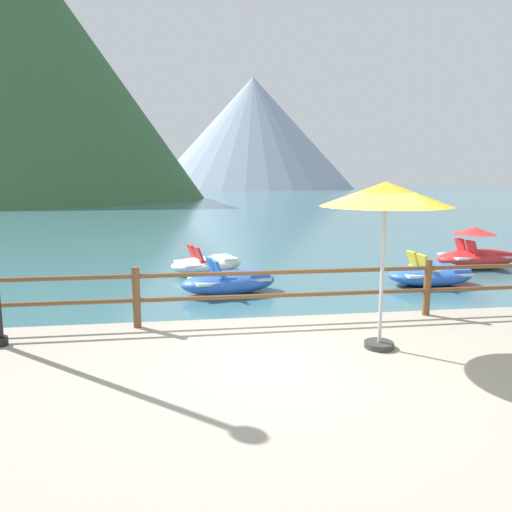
{
  "coord_description": "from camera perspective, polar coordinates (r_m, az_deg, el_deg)",
  "views": [
    {
      "loc": [
        -1.53,
        -5.59,
        2.67
      ],
      "look_at": [
        -0.04,
        5.0,
        0.9
      ],
      "focal_mm": 32.71,
      "sensor_mm": 36.0,
      "label": 1
    }
  ],
  "objects": [
    {
      "name": "pedal_boat_0",
      "position": [
        11.02,
        -3.26,
        -3.13
      ],
      "size": [
        2.5,
        1.7,
        0.86
      ],
      "color": "blue",
      "rests_on": "ground"
    },
    {
      "name": "pedal_boat_3",
      "position": [
        12.69,
        20.55,
        -2.13
      ],
      "size": [
        2.21,
        1.41,
        0.84
      ],
      "color": "blue",
      "rests_on": "ground"
    },
    {
      "name": "pedal_boat_2",
      "position": [
        13.55,
        -6.0,
        -0.97
      ],
      "size": [
        2.44,
        2.0,
        0.81
      ],
      "color": "white",
      "rests_on": "ground"
    },
    {
      "name": "distant_peak",
      "position": [
        134.83,
        -0.36,
        14.74
      ],
      "size": [
        56.63,
        56.63,
        30.38
      ],
      "primitive_type": "cone",
      "color": "#93A3B7",
      "rests_on": "ground"
    },
    {
      "name": "ground_plane",
      "position": [
        45.7,
        -6.11,
        6.01
      ],
      "size": [
        200.0,
        200.0,
        0.0
      ],
      "primitive_type": "plane",
      "color": "#3D6B75"
    },
    {
      "name": "promenade_dock",
      "position": [
        4.47,
        14.81,
        -24.54
      ],
      "size": [
        28.0,
        8.0,
        0.4
      ],
      "primitive_type": "cube",
      "color": "#A39989",
      "rests_on": "ground"
    },
    {
      "name": "cliff_headland",
      "position": [
        73.12,
        -27.53,
        20.26
      ],
      "size": [
        52.12,
        52.12,
        37.74
      ],
      "color": "#386038",
      "rests_on": "ground"
    },
    {
      "name": "beach_umbrella",
      "position": [
        6.3,
        15.58,
        7.01
      ],
      "size": [
        1.7,
        1.7,
        2.24
      ],
      "color": "#B2B2B7",
      "rests_on": "promenade_dock"
    },
    {
      "name": "dock_railing",
      "position": [
        7.5,
        3.96,
        -3.66
      ],
      "size": [
        23.92,
        0.12,
        0.95
      ],
      "color": "brown",
      "rests_on": "promenade_dock"
    },
    {
      "name": "pedal_boat_1",
      "position": [
        15.78,
        25.32,
        0.25
      ],
      "size": [
        2.58,
        1.48,
        1.24
      ],
      "color": "red",
      "rests_on": "ground"
    }
  ]
}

